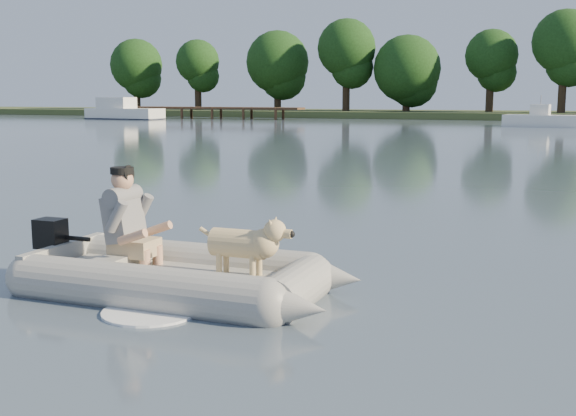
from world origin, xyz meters
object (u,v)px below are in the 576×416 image
at_px(man, 125,215).
at_px(dog, 239,248).
at_px(cabin_cruiser, 124,108).
at_px(motorboat, 543,112).
at_px(dinghy, 180,237).
at_px(dock, 206,113).

distance_m(man, dog, 1.44).
height_order(cabin_cruiser, motorboat, motorboat).
relative_size(man, dog, 1.16).
bearing_deg(dinghy, dock, 117.43).
bearing_deg(man, dinghy, -4.24).
height_order(man, motorboat, motorboat).
relative_size(dog, motorboat, 0.19).
height_order(dinghy, dog, dinghy).
height_order(dinghy, motorboat, motorboat).
xyz_separation_m(dock, motorboat, (28.58, -6.99, 0.48)).
distance_m(dog, motorboat, 44.50).
bearing_deg(cabin_cruiser, dinghy, -50.80).
height_order(dinghy, man, man).
bearing_deg(dock, man, -64.01).
relative_size(dock, dinghy, 3.91).
height_order(dinghy, cabin_cruiser, cabin_cruiser).
height_order(man, dog, man).
bearing_deg(cabin_cruiser, dog, -50.21).
distance_m(dinghy, dog, 0.69).
bearing_deg(dog, cabin_cruiser, 125.15).
xyz_separation_m(dinghy, cabin_cruiser, (-31.71, 47.47, 0.32)).
distance_m(cabin_cruiser, motorboat, 34.62).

